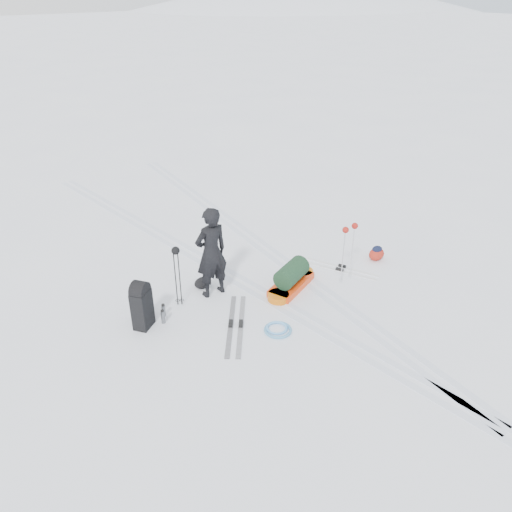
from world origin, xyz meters
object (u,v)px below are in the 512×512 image
at_px(skier, 211,253).
at_px(expedition_rucksack, 142,304).
at_px(pulk_sled, 291,279).
at_px(ski_poles_black, 176,258).

distance_m(skier, expedition_rucksack, 1.67).
bearing_deg(pulk_sled, skier, 129.66).
relative_size(pulk_sled, ski_poles_black, 1.23).
distance_m(skier, ski_poles_black, 0.75).
bearing_deg(pulk_sled, expedition_rucksack, 145.72).
relative_size(pulk_sled, expedition_rucksack, 1.54).
xyz_separation_m(pulk_sled, expedition_rucksack, (-2.98, 0.84, 0.22)).
bearing_deg(skier, pulk_sled, 151.44).
height_order(expedition_rucksack, ski_poles_black, ski_poles_black).
bearing_deg(pulk_sled, ski_poles_black, 137.07).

